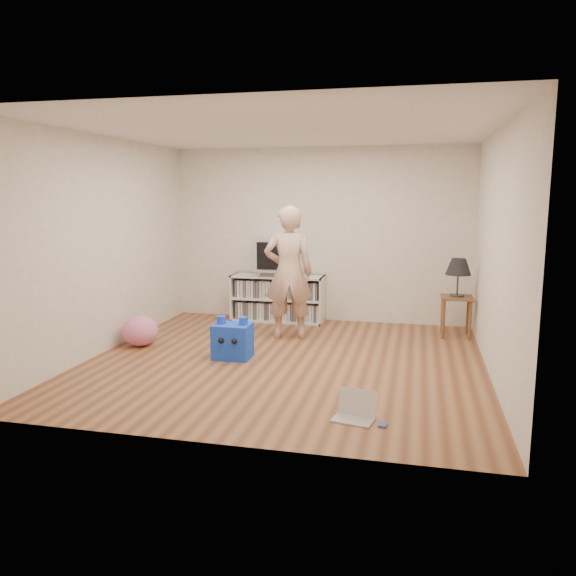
# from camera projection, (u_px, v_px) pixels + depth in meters

# --- Properties ---
(ground) EXTENTS (4.50, 4.50, 0.00)m
(ground) POSITION_uv_depth(u_px,v_px,m) (285.00, 361.00, 6.50)
(ground) COLOR brown
(ground) RESTS_ON ground
(walls) EXTENTS (4.52, 4.52, 2.60)m
(walls) POSITION_uv_depth(u_px,v_px,m) (285.00, 249.00, 6.29)
(walls) COLOR beige
(walls) RESTS_ON ground
(ceiling) EXTENTS (4.50, 4.50, 0.01)m
(ceiling) POSITION_uv_depth(u_px,v_px,m) (285.00, 130.00, 6.07)
(ceiling) COLOR white
(ceiling) RESTS_ON walls
(media_unit) EXTENTS (1.40, 0.45, 0.70)m
(media_unit) POSITION_uv_depth(u_px,v_px,m) (278.00, 298.00, 8.53)
(media_unit) COLOR white
(media_unit) RESTS_ON ground
(dvd_deck) EXTENTS (0.45, 0.35, 0.07)m
(dvd_deck) POSITION_uv_depth(u_px,v_px,m) (278.00, 273.00, 8.45)
(dvd_deck) COLOR gray
(dvd_deck) RESTS_ON media_unit
(crt_tv) EXTENTS (0.60, 0.53, 0.50)m
(crt_tv) POSITION_uv_depth(u_px,v_px,m) (278.00, 254.00, 8.40)
(crt_tv) COLOR #A6A6AB
(crt_tv) RESTS_ON dvd_deck
(side_table) EXTENTS (0.42, 0.42, 0.55)m
(side_table) POSITION_uv_depth(u_px,v_px,m) (456.00, 306.00, 7.57)
(side_table) COLOR brown
(side_table) RESTS_ON ground
(table_lamp) EXTENTS (0.34, 0.34, 0.52)m
(table_lamp) POSITION_uv_depth(u_px,v_px,m) (458.00, 268.00, 7.48)
(table_lamp) COLOR #333333
(table_lamp) RESTS_ON side_table
(person) EXTENTS (0.73, 0.57, 1.77)m
(person) POSITION_uv_depth(u_px,v_px,m) (288.00, 273.00, 7.41)
(person) COLOR #D5AC91
(person) RESTS_ON ground
(laptop) EXTENTS (0.39, 0.33, 0.24)m
(laptop) POSITION_uv_depth(u_px,v_px,m) (355.00, 411.00, 4.83)
(laptop) COLOR silver
(laptop) RESTS_ON ground
(playing_cards) EXTENTS (0.07, 0.10, 0.02)m
(playing_cards) POSITION_uv_depth(u_px,v_px,m) (383.00, 425.00, 4.67)
(playing_cards) COLOR #404FAC
(playing_cards) RESTS_ON ground
(plush_blue) EXTENTS (0.43, 0.38, 0.50)m
(plush_blue) POSITION_uv_depth(u_px,v_px,m) (233.00, 340.00, 6.59)
(plush_blue) COLOR blue
(plush_blue) RESTS_ON ground
(plush_pink) EXTENTS (0.57, 0.57, 0.39)m
(plush_pink) POSITION_uv_depth(u_px,v_px,m) (140.00, 331.00, 7.13)
(plush_pink) COLOR pink
(plush_pink) RESTS_ON ground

